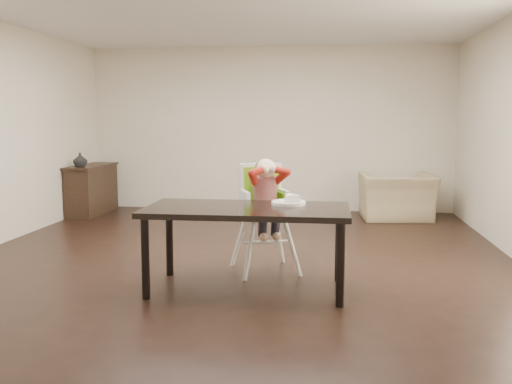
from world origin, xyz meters
TOP-DOWN VIEW (x-y plane):
  - ground at (0.00, 0.00)m, footprint 7.00×7.00m
  - room_walls at (0.00, 0.00)m, footprint 6.02×7.02m
  - dining_table at (0.27, -1.03)m, footprint 1.80×0.90m
  - high_chair at (0.35, -0.37)m, footprint 0.62×0.62m
  - plate at (0.63, -0.82)m, footprint 0.35×0.35m
  - armchair at (2.02, 2.80)m, footprint 1.12×0.78m
  - sideboard at (-2.78, 2.70)m, footprint 0.44×1.26m
  - vase at (-2.78, 2.30)m, footprint 0.21×0.22m

SIDE VIEW (x-z plane):
  - ground at x=0.00m, z-range 0.00..0.00m
  - sideboard at x=-2.78m, z-range 0.00..0.79m
  - armchair at x=2.02m, z-range 0.00..0.93m
  - dining_table at x=0.27m, z-range 0.30..1.05m
  - plate at x=0.63m, z-range 0.74..0.83m
  - high_chair at x=0.35m, z-range 0.23..1.37m
  - vase at x=-2.78m, z-range 0.79..1.00m
  - room_walls at x=0.00m, z-range 0.50..3.21m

